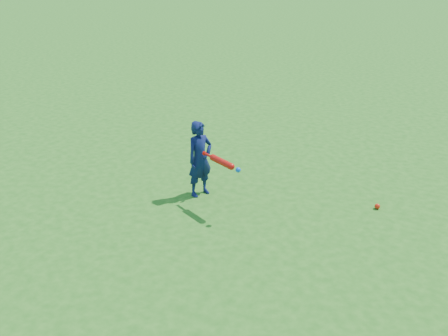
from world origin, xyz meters
name	(u,v)px	position (x,y,z in m)	size (l,w,h in m)	color
ground	(160,184)	(0.00, 0.00, 0.00)	(80.00, 80.00, 0.00)	#216417
child	(200,159)	(0.65, -0.01, 0.50)	(0.36, 0.24, 1.00)	#0F1848
ground_ball_red	(377,206)	(2.79, 0.67, 0.03)	(0.07, 0.07, 0.07)	red
bat_swing	(223,163)	(1.13, -0.27, 0.64)	(0.65, 0.32, 0.08)	red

